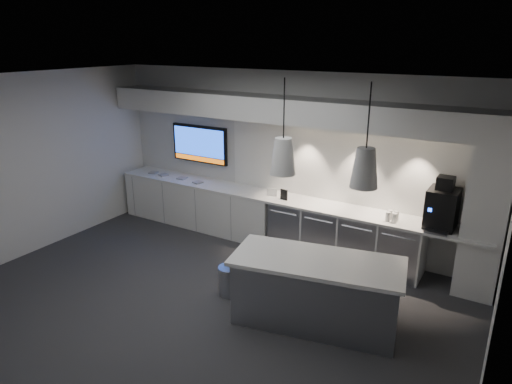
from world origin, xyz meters
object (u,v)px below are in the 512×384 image
Objects in this scene: wall_tv at (200,144)px; island at (316,291)px; bin at (229,281)px; coffee_machine at (442,207)px.

wall_tv is 0.55× the size of island.
wall_tv is at bearing 134.67° from bin.
island is (3.43, -2.12, -1.11)m from wall_tv.
coffee_machine is (1.10, 1.87, 0.76)m from island.
island reaches higher than bin.
island is 5.22× the size of bin.
island is 2.30m from coffee_machine.
island is at bearing -119.30° from coffee_machine.
wall_tv is 4.55m from coffee_machine.
coffee_machine is at bearing -3.12° from wall_tv.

